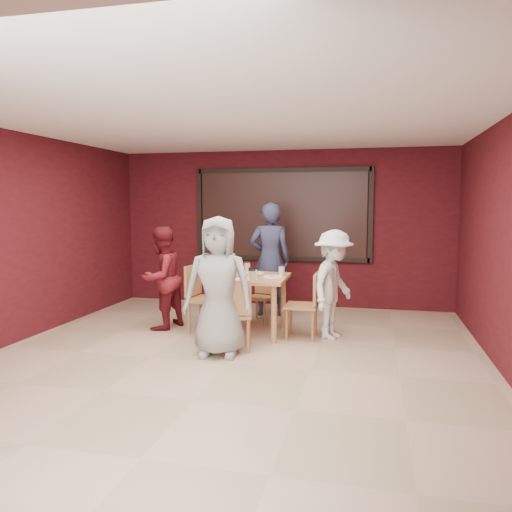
% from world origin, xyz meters
% --- Properties ---
extents(floor, '(7.00, 7.00, 0.00)m').
position_xyz_m(floor, '(0.00, 0.00, 0.00)').
color(floor, tan).
rests_on(floor, ground).
extents(window_blinds, '(3.00, 0.02, 1.50)m').
position_xyz_m(window_blinds, '(0.00, 3.45, 1.65)').
color(window_blinds, black).
extents(dining_table, '(1.08, 1.08, 0.98)m').
position_xyz_m(dining_table, '(-0.08, 1.35, 0.72)').
color(dining_table, tan).
rests_on(dining_table, floor).
extents(chair_front, '(0.52, 0.52, 0.91)m').
position_xyz_m(chair_front, '(-0.06, 0.49, 0.51)').
color(chair_front, '#A66C40').
rests_on(chair_front, floor).
extents(chair_back, '(0.46, 0.46, 0.78)m').
position_xyz_m(chair_back, '(-0.07, 2.16, 0.44)').
color(chair_back, '#A66C40').
rests_on(chair_back, floor).
extents(chair_left, '(0.52, 0.52, 0.97)m').
position_xyz_m(chair_left, '(-0.78, 1.31, 0.55)').
color(chair_left, '#A66C40').
rests_on(chair_left, floor).
extents(chair_right, '(0.44, 0.44, 0.91)m').
position_xyz_m(chair_right, '(0.75, 1.30, 0.51)').
color(chair_right, '#A66C40').
rests_on(chair_right, floor).
extents(diner_front, '(0.88, 0.62, 1.70)m').
position_xyz_m(diner_front, '(-0.20, 0.30, 0.85)').
color(diner_front, '#999999').
rests_on(diner_front, floor).
extents(diner_back, '(0.75, 0.56, 1.86)m').
position_xyz_m(diner_back, '(-0.04, 2.60, 0.93)').
color(diner_back, '#303555').
rests_on(diner_back, floor).
extents(diner_left, '(0.77, 0.88, 1.51)m').
position_xyz_m(diner_left, '(-1.42, 1.36, 0.76)').
color(diner_left, maroon).
rests_on(diner_left, floor).
extents(diner_right, '(0.84, 1.09, 1.49)m').
position_xyz_m(diner_right, '(1.10, 1.39, 0.75)').
color(diner_right, white).
rests_on(diner_right, floor).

